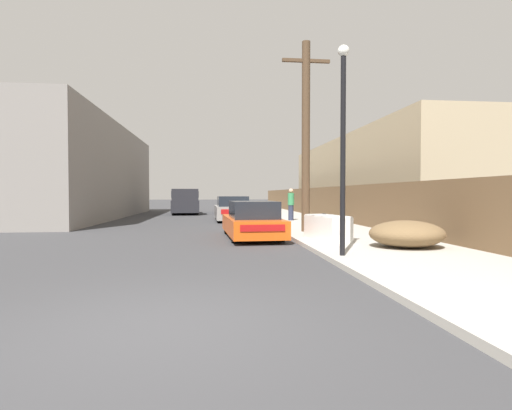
{
  "coord_description": "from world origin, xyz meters",
  "views": [
    {
      "loc": [
        0.63,
        -4.54,
        1.52
      ],
      "look_at": [
        2.28,
        10.76,
        1.1
      ],
      "focal_mm": 28.0,
      "sensor_mm": 36.0,
      "label": 1
    }
  ],
  "objects_px": {
    "pickup_truck": "(185,202)",
    "discarded_fridge": "(327,228)",
    "car_parked_far": "(231,205)",
    "car_parked_mid": "(232,209)",
    "utility_pole": "(306,134)",
    "pedestrian": "(291,204)",
    "parked_sports_car_red": "(252,221)",
    "street_lamp": "(343,134)",
    "brush_pile": "(407,234)"
  },
  "relations": [
    {
      "from": "utility_pole",
      "to": "brush_pile",
      "type": "bearing_deg",
      "value": -71.07
    },
    {
      "from": "pickup_truck",
      "to": "pedestrian",
      "type": "distance_m",
      "value": 11.42
    },
    {
      "from": "pickup_truck",
      "to": "brush_pile",
      "type": "xyz_separation_m",
      "value": [
        7.15,
        -20.57,
        -0.46
      ]
    },
    {
      "from": "car_parked_mid",
      "to": "pickup_truck",
      "type": "height_order",
      "value": "pickup_truck"
    },
    {
      "from": "parked_sports_car_red",
      "to": "pickup_truck",
      "type": "xyz_separation_m",
      "value": [
        -3.42,
        16.85,
        0.36
      ]
    },
    {
      "from": "utility_pole",
      "to": "brush_pile",
      "type": "relative_size",
      "value": 3.62
    },
    {
      "from": "parked_sports_car_red",
      "to": "pickup_truck",
      "type": "height_order",
      "value": "pickup_truck"
    },
    {
      "from": "parked_sports_car_red",
      "to": "pedestrian",
      "type": "bearing_deg",
      "value": 66.26
    },
    {
      "from": "car_parked_far",
      "to": "brush_pile",
      "type": "relative_size",
      "value": 2.18
    },
    {
      "from": "pickup_truck",
      "to": "street_lamp",
      "type": "height_order",
      "value": "street_lamp"
    },
    {
      "from": "car_parked_mid",
      "to": "pedestrian",
      "type": "relative_size",
      "value": 2.77
    },
    {
      "from": "utility_pole",
      "to": "pickup_truck",
      "type": "bearing_deg",
      "value": 109.24
    },
    {
      "from": "parked_sports_car_red",
      "to": "street_lamp",
      "type": "relative_size",
      "value": 0.98
    },
    {
      "from": "pickup_truck",
      "to": "brush_pile",
      "type": "height_order",
      "value": "pickup_truck"
    },
    {
      "from": "street_lamp",
      "to": "brush_pile",
      "type": "bearing_deg",
      "value": 28.9
    },
    {
      "from": "parked_sports_car_red",
      "to": "utility_pole",
      "type": "bearing_deg",
      "value": 22.0
    },
    {
      "from": "car_parked_far",
      "to": "pickup_truck",
      "type": "relative_size",
      "value": 0.77
    },
    {
      "from": "car_parked_far",
      "to": "pedestrian",
      "type": "bearing_deg",
      "value": -73.76
    },
    {
      "from": "pedestrian",
      "to": "brush_pile",
      "type": "bearing_deg",
      "value": -85.21
    },
    {
      "from": "pickup_truck",
      "to": "discarded_fridge",
      "type": "bearing_deg",
      "value": 103.13
    },
    {
      "from": "discarded_fridge",
      "to": "pedestrian",
      "type": "distance_m",
      "value": 9.18
    },
    {
      "from": "car_parked_mid",
      "to": "pedestrian",
      "type": "xyz_separation_m",
      "value": [
        3.06,
        -1.85,
        0.34
      ]
    },
    {
      "from": "pickup_truck",
      "to": "pedestrian",
      "type": "xyz_separation_m",
      "value": [
        6.23,
        -9.57,
        0.06
      ]
    },
    {
      "from": "pickup_truck",
      "to": "car_parked_mid",
      "type": "bearing_deg",
      "value": 108.94
    },
    {
      "from": "car_parked_mid",
      "to": "pickup_truck",
      "type": "xyz_separation_m",
      "value": [
        -3.17,
        7.72,
        0.28
      ]
    },
    {
      "from": "car_parked_mid",
      "to": "street_lamp",
      "type": "bearing_deg",
      "value": -84.03
    },
    {
      "from": "car_parked_mid",
      "to": "street_lamp",
      "type": "height_order",
      "value": "street_lamp"
    },
    {
      "from": "parked_sports_car_red",
      "to": "street_lamp",
      "type": "bearing_deg",
      "value": -74.63
    },
    {
      "from": "discarded_fridge",
      "to": "brush_pile",
      "type": "bearing_deg",
      "value": -61.52
    },
    {
      "from": "discarded_fridge",
      "to": "utility_pole",
      "type": "relative_size",
      "value": 0.27
    },
    {
      "from": "discarded_fridge",
      "to": "pickup_truck",
      "type": "bearing_deg",
      "value": 94.27
    },
    {
      "from": "discarded_fridge",
      "to": "pedestrian",
      "type": "relative_size",
      "value": 1.14
    },
    {
      "from": "discarded_fridge",
      "to": "car_parked_far",
      "type": "bearing_deg",
      "value": 83.32
    },
    {
      "from": "car_parked_far",
      "to": "utility_pole",
      "type": "bearing_deg",
      "value": -80.59
    },
    {
      "from": "car_parked_far",
      "to": "discarded_fridge",
      "type": "bearing_deg",
      "value": -81.45
    },
    {
      "from": "car_parked_far",
      "to": "brush_pile",
      "type": "bearing_deg",
      "value": -77.87
    },
    {
      "from": "pedestrian",
      "to": "parked_sports_car_red",
      "type": "bearing_deg",
      "value": -111.07
    },
    {
      "from": "car_parked_far",
      "to": "street_lamp",
      "type": "distance_m",
      "value": 23.72
    },
    {
      "from": "parked_sports_car_red",
      "to": "street_lamp",
      "type": "height_order",
      "value": "street_lamp"
    },
    {
      "from": "car_parked_mid",
      "to": "utility_pole",
      "type": "height_order",
      "value": "utility_pole"
    },
    {
      "from": "discarded_fridge",
      "to": "brush_pile",
      "type": "height_order",
      "value": "discarded_fridge"
    },
    {
      "from": "discarded_fridge",
      "to": "pedestrian",
      "type": "xyz_separation_m",
      "value": [
        0.68,
        9.14,
        0.5
      ]
    },
    {
      "from": "car_parked_far",
      "to": "utility_pole",
      "type": "relative_size",
      "value": 0.6
    },
    {
      "from": "parked_sports_car_red",
      "to": "pickup_truck",
      "type": "relative_size",
      "value": 0.85
    },
    {
      "from": "parked_sports_car_red",
      "to": "street_lamp",
      "type": "distance_m",
      "value": 5.64
    },
    {
      "from": "parked_sports_car_red",
      "to": "car_parked_far",
      "type": "bearing_deg",
      "value": 86.95
    },
    {
      "from": "car_parked_mid",
      "to": "parked_sports_car_red",
      "type": "bearing_deg",
      "value": -89.94
    },
    {
      "from": "utility_pole",
      "to": "brush_pile",
      "type": "xyz_separation_m",
      "value": [
        1.61,
        -4.69,
        -3.29
      ]
    },
    {
      "from": "car_parked_far",
      "to": "pickup_truck",
      "type": "height_order",
      "value": "pickup_truck"
    },
    {
      "from": "brush_pile",
      "to": "pedestrian",
      "type": "bearing_deg",
      "value": 94.79
    }
  ]
}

